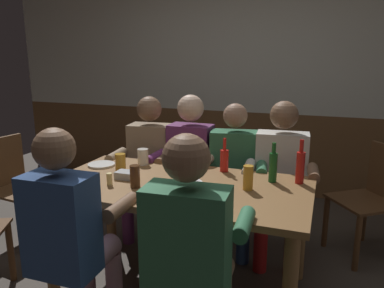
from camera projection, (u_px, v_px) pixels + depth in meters
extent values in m
cube|color=beige|center=(249.00, 33.00, 4.13)|extent=(6.08, 0.12, 1.75)
cube|color=brown|center=(245.00, 150.00, 4.44)|extent=(6.08, 0.12, 0.92)
cube|color=brown|center=(179.00, 186.00, 2.46)|extent=(1.69, 0.89, 0.04)
cylinder|color=brown|center=(50.00, 244.00, 2.46)|extent=(0.08, 0.08, 0.70)
cylinder|color=brown|center=(110.00, 204.00, 3.13)|extent=(0.08, 0.08, 0.70)
cylinder|color=brown|center=(300.00, 232.00, 2.63)|extent=(0.08, 0.08, 0.70)
cube|color=#997F60|center=(150.00, 153.00, 3.33)|extent=(0.38, 0.26, 0.51)
sphere|color=brown|center=(149.00, 109.00, 3.24)|extent=(0.22, 0.22, 0.22)
cylinder|color=#6B2D66|center=(157.00, 183.00, 3.24)|extent=(0.17, 0.39, 0.13)
cylinder|color=#6B2D66|center=(135.00, 182.00, 3.28)|extent=(0.17, 0.39, 0.13)
cylinder|color=#6B2D66|center=(150.00, 222.00, 3.12)|extent=(0.10, 0.10, 0.42)
cylinder|color=#6B2D66|center=(128.00, 219.00, 3.17)|extent=(0.10, 0.10, 0.42)
cylinder|color=brown|center=(164.00, 159.00, 3.04)|extent=(0.11, 0.29, 0.08)
cylinder|color=#997F60|center=(116.00, 156.00, 3.14)|extent=(0.11, 0.29, 0.08)
cube|color=#6B2D66|center=(191.00, 155.00, 3.20)|extent=(0.36, 0.23, 0.53)
sphere|color=beige|center=(191.00, 108.00, 3.11)|extent=(0.22, 0.22, 0.22)
cylinder|color=#B78493|center=(195.00, 190.00, 3.08)|extent=(0.14, 0.43, 0.13)
cylinder|color=#B78493|center=(173.00, 187.00, 3.15)|extent=(0.14, 0.43, 0.13)
cylinder|color=#B78493|center=(185.00, 231.00, 2.95)|extent=(0.10, 0.10, 0.42)
cylinder|color=#B78493|center=(162.00, 227.00, 3.02)|extent=(0.10, 0.10, 0.42)
cylinder|color=beige|center=(204.00, 162.00, 2.90)|extent=(0.09, 0.28, 0.08)
cylinder|color=#6B2D66|center=(155.00, 157.00, 3.04)|extent=(0.09, 0.28, 0.08)
cube|color=#33724C|center=(234.00, 161.00, 3.08)|extent=(0.41, 0.27, 0.50)
sphere|color=#9E755B|center=(235.00, 116.00, 2.99)|extent=(0.20, 0.20, 0.20)
cylinder|color=#2D4C84|center=(245.00, 195.00, 2.98)|extent=(0.19, 0.40, 0.13)
cylinder|color=#2D4C84|center=(219.00, 193.00, 3.02)|extent=(0.19, 0.40, 0.13)
cylinder|color=#2D4C84|center=(243.00, 237.00, 2.86)|extent=(0.10, 0.10, 0.42)
cylinder|color=#2D4C84|center=(215.00, 235.00, 2.89)|extent=(0.10, 0.10, 0.42)
cylinder|color=#33724C|center=(262.00, 168.00, 2.80)|extent=(0.12, 0.29, 0.08)
cylinder|color=#9E755B|center=(203.00, 165.00, 2.88)|extent=(0.12, 0.29, 0.08)
cube|color=silver|center=(281.00, 165.00, 2.95)|extent=(0.41, 0.24, 0.51)
sphere|color=brown|center=(284.00, 115.00, 2.86)|extent=(0.22, 0.22, 0.22)
cylinder|color=#AD1919|center=(294.00, 202.00, 2.83)|extent=(0.17, 0.44, 0.13)
cylinder|color=#AD1919|center=(264.00, 199.00, 2.88)|extent=(0.17, 0.44, 0.13)
cylinder|color=#AD1919|center=(291.00, 248.00, 2.69)|extent=(0.10, 0.10, 0.42)
cylinder|color=#AD1919|center=(261.00, 244.00, 2.74)|extent=(0.10, 0.10, 0.42)
cylinder|color=brown|center=(313.00, 173.00, 2.66)|extent=(0.10, 0.29, 0.08)
cylinder|color=silver|center=(249.00, 168.00, 2.78)|extent=(0.10, 0.29, 0.08)
cube|color=#2D4C84|center=(61.00, 225.00, 1.89)|extent=(0.35, 0.22, 0.53)
sphere|color=brown|center=(54.00, 149.00, 1.80)|extent=(0.21, 0.21, 0.21)
cylinder|color=#B78493|center=(65.00, 254.00, 2.09)|extent=(0.14, 0.37, 0.13)
cylinder|color=#B78493|center=(95.00, 259.00, 2.03)|extent=(0.14, 0.37, 0.13)
cylinder|color=#B78493|center=(87.00, 278.00, 2.33)|extent=(0.10, 0.10, 0.42)
cylinder|color=#B78493|center=(114.00, 284.00, 2.27)|extent=(0.10, 0.10, 0.42)
cylinder|color=brown|center=(59.00, 198.00, 2.18)|extent=(0.09, 0.28, 0.08)
cylinder|color=brown|center=(121.00, 207.00, 2.05)|extent=(0.09, 0.28, 0.08)
cube|color=#33724C|center=(187.00, 246.00, 1.66)|extent=(0.39, 0.22, 0.54)
sphere|color=brown|center=(186.00, 158.00, 1.57)|extent=(0.21, 0.21, 0.21)
cylinder|color=#997F60|center=(175.00, 277.00, 1.87)|extent=(0.15, 0.38, 0.13)
cylinder|color=#997F60|center=(215.00, 284.00, 1.82)|extent=(0.15, 0.38, 0.13)
cylinder|color=brown|center=(160.00, 214.00, 1.94)|extent=(0.10, 0.28, 0.08)
cylinder|color=#33724C|center=(244.00, 224.00, 1.82)|extent=(0.10, 0.28, 0.08)
cylinder|color=brown|center=(11.00, 251.00, 2.63)|extent=(0.04, 0.04, 0.44)
cube|color=brown|center=(22.00, 189.00, 3.18)|extent=(0.49, 0.49, 0.02)
cube|color=brown|center=(3.00, 161.00, 3.22)|extent=(0.08, 0.40, 0.42)
cylinder|color=brown|center=(57.00, 211.00, 3.32)|extent=(0.04, 0.04, 0.44)
cylinder|color=brown|center=(21.00, 228.00, 2.99)|extent=(0.04, 0.04, 0.44)
cylinder|color=brown|center=(27.00, 203.00, 3.49)|extent=(0.04, 0.04, 0.44)
cube|color=brown|center=(364.00, 201.00, 2.92)|extent=(0.61, 0.61, 0.02)
cylinder|color=brown|center=(357.00, 243.00, 2.74)|extent=(0.04, 0.04, 0.44)
cylinder|color=brown|center=(326.00, 222.00, 3.10)|extent=(0.04, 0.04, 0.44)
cylinder|color=brown|center=(364.00, 216.00, 3.20)|extent=(0.04, 0.04, 0.44)
cylinder|color=#F9E08C|center=(109.00, 179.00, 2.41)|extent=(0.04, 0.04, 0.08)
cube|color=#B2B7BC|center=(126.00, 175.00, 2.55)|extent=(0.14, 0.10, 0.05)
cylinder|color=white|center=(101.00, 165.00, 2.85)|extent=(0.20, 0.20, 0.01)
cylinder|color=white|center=(187.00, 183.00, 2.43)|extent=(0.21, 0.21, 0.01)
cylinder|color=#195923|center=(273.00, 168.00, 2.47)|extent=(0.05, 0.05, 0.20)
cylinder|color=#195923|center=(274.00, 148.00, 2.44)|extent=(0.03, 0.03, 0.07)
cylinder|color=red|center=(300.00, 168.00, 2.44)|extent=(0.06, 0.06, 0.21)
cylinder|color=red|center=(302.00, 146.00, 2.40)|extent=(0.03, 0.03, 0.08)
cylinder|color=red|center=(224.00, 161.00, 2.69)|extent=(0.06, 0.06, 0.16)
cylinder|color=red|center=(225.00, 144.00, 2.67)|extent=(0.02, 0.02, 0.09)
cylinder|color=#4C2D19|center=(135.00, 176.00, 2.37)|extent=(0.06, 0.06, 0.14)
cylinder|color=white|center=(143.00, 157.00, 2.87)|extent=(0.08, 0.08, 0.12)
cylinder|color=gold|center=(120.00, 162.00, 2.71)|extent=(0.08, 0.08, 0.13)
cylinder|color=gold|center=(171.00, 163.00, 2.73)|extent=(0.06, 0.06, 0.10)
cylinder|color=gold|center=(248.00, 178.00, 2.33)|extent=(0.06, 0.06, 0.16)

